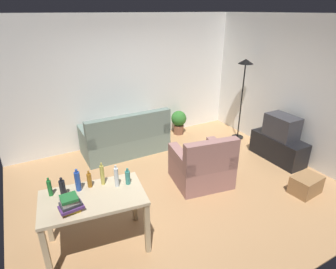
{
  "coord_description": "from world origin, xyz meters",
  "views": [
    {
      "loc": [
        -2.05,
        -3.42,
        2.75
      ],
      "look_at": [
        0.1,
        0.5,
        0.75
      ],
      "focal_mm": 29.88,
      "sensor_mm": 36.0,
      "label": 1
    }
  ],
  "objects_px": {
    "desk": "(94,204)",
    "bottle_dark": "(63,188)",
    "tv_stand": "(278,148)",
    "book_stack": "(70,204)",
    "couch": "(126,139)",
    "bottle_amber": "(89,180)",
    "bottle_squat": "(102,175)",
    "torchiere_lamp": "(244,78)",
    "potted_plant": "(179,121)",
    "bottle_clear": "(116,177)",
    "bottle_tall": "(128,177)",
    "bottle_green": "(50,188)",
    "storage_box": "(306,185)",
    "armchair": "(202,167)",
    "tv": "(282,127)",
    "bottle_blue": "(78,181)"
  },
  "relations": [
    {
      "from": "tv_stand",
      "to": "armchair",
      "type": "xyz_separation_m",
      "value": [
        -1.82,
        0.02,
        0.08
      ]
    },
    {
      "from": "tv",
      "to": "bottle_dark",
      "type": "distance_m",
      "value": 4.09
    },
    {
      "from": "tv_stand",
      "to": "book_stack",
      "type": "height_order",
      "value": "book_stack"
    },
    {
      "from": "storage_box",
      "to": "potted_plant",
      "type": "bearing_deg",
      "value": 100.94
    },
    {
      "from": "tv",
      "to": "bottle_green",
      "type": "height_order",
      "value": "bottle_green"
    },
    {
      "from": "bottle_amber",
      "to": "storage_box",
      "type": "bearing_deg",
      "value": -12.53
    },
    {
      "from": "tv",
      "to": "book_stack",
      "type": "xyz_separation_m",
      "value": [
        -4.06,
        -0.66,
        0.15
      ]
    },
    {
      "from": "torchiere_lamp",
      "to": "bottle_amber",
      "type": "bearing_deg",
      "value": -158.75
    },
    {
      "from": "bottle_amber",
      "to": "bottle_squat",
      "type": "height_order",
      "value": "bottle_squat"
    },
    {
      "from": "desk",
      "to": "bottle_squat",
      "type": "bearing_deg",
      "value": 53.65
    },
    {
      "from": "potted_plant",
      "to": "desk",
      "type": "bearing_deg",
      "value": -136.62
    },
    {
      "from": "bottle_blue",
      "to": "torchiere_lamp",
      "type": "bearing_deg",
      "value": 20.63
    },
    {
      "from": "bottle_squat",
      "to": "bottle_clear",
      "type": "distance_m",
      "value": 0.19
    },
    {
      "from": "tv_stand",
      "to": "bottle_green",
      "type": "height_order",
      "value": "bottle_green"
    },
    {
      "from": "tv",
      "to": "couch",
      "type": "bearing_deg",
      "value": 56.08
    },
    {
      "from": "storage_box",
      "to": "torchiere_lamp",
      "type": "bearing_deg",
      "value": 77.15
    },
    {
      "from": "desk",
      "to": "armchair",
      "type": "height_order",
      "value": "armchair"
    },
    {
      "from": "couch",
      "to": "tv_stand",
      "type": "distance_m",
      "value": 3.07
    },
    {
      "from": "bottle_clear",
      "to": "bottle_tall",
      "type": "distance_m",
      "value": 0.14
    },
    {
      "from": "torchiere_lamp",
      "to": "bottle_tall",
      "type": "xyz_separation_m",
      "value": [
        -3.32,
        -1.62,
        -0.56
      ]
    },
    {
      "from": "storage_box",
      "to": "bottle_squat",
      "type": "height_order",
      "value": "bottle_squat"
    },
    {
      "from": "bottle_squat",
      "to": "bottle_clear",
      "type": "bearing_deg",
      "value": -43.14
    },
    {
      "from": "potted_plant",
      "to": "bottle_blue",
      "type": "relative_size",
      "value": 1.98
    },
    {
      "from": "desk",
      "to": "armchair",
      "type": "bearing_deg",
      "value": 23.13
    },
    {
      "from": "desk",
      "to": "storage_box",
      "type": "height_order",
      "value": "desk"
    },
    {
      "from": "desk",
      "to": "bottle_dark",
      "type": "height_order",
      "value": "bottle_dark"
    },
    {
      "from": "torchiere_lamp",
      "to": "potted_plant",
      "type": "xyz_separation_m",
      "value": [
        -1.09,
        0.87,
        -1.08
      ]
    },
    {
      "from": "couch",
      "to": "storage_box",
      "type": "bearing_deg",
      "value": 126.74
    },
    {
      "from": "armchair",
      "to": "bottle_green",
      "type": "height_order",
      "value": "bottle_green"
    },
    {
      "from": "tv_stand",
      "to": "bottle_tall",
      "type": "distance_m",
      "value": 3.41
    },
    {
      "from": "book_stack",
      "to": "bottle_squat",
      "type": "bearing_deg",
      "value": 36.19
    },
    {
      "from": "bottle_dark",
      "to": "bottle_tall",
      "type": "distance_m",
      "value": 0.76
    },
    {
      "from": "bottle_blue",
      "to": "desk",
      "type": "bearing_deg",
      "value": -62.42
    },
    {
      "from": "armchair",
      "to": "storage_box",
      "type": "height_order",
      "value": "armchair"
    },
    {
      "from": "armchair",
      "to": "bottle_dark",
      "type": "distance_m",
      "value": 2.35
    },
    {
      "from": "bottle_dark",
      "to": "bottle_tall",
      "type": "xyz_separation_m",
      "value": [
        0.75,
        -0.13,
        -0.01
      ]
    },
    {
      "from": "desk",
      "to": "potted_plant",
      "type": "relative_size",
      "value": 2.25
    },
    {
      "from": "bottle_green",
      "to": "bottle_dark",
      "type": "xyz_separation_m",
      "value": [
        0.13,
        -0.08,
        0.0
      ]
    },
    {
      "from": "bottle_dark",
      "to": "bottle_clear",
      "type": "xyz_separation_m",
      "value": [
        0.61,
        -0.11,
        0.02
      ]
    },
    {
      "from": "armchair",
      "to": "bottle_dark",
      "type": "xyz_separation_m",
      "value": [
        -2.25,
        -0.36,
        0.55
      ]
    },
    {
      "from": "torchiere_lamp",
      "to": "bottle_squat",
      "type": "xyz_separation_m",
      "value": [
        -3.6,
        -1.48,
        -0.52
      ]
    },
    {
      "from": "tv_stand",
      "to": "potted_plant",
      "type": "relative_size",
      "value": 1.93
    },
    {
      "from": "tv",
      "to": "bottle_amber",
      "type": "bearing_deg",
      "value": 94.65
    },
    {
      "from": "book_stack",
      "to": "bottle_tall",
      "type": "bearing_deg",
      "value": 14.52
    },
    {
      "from": "desk",
      "to": "bottle_squat",
      "type": "distance_m",
      "value": 0.36
    },
    {
      "from": "bottle_dark",
      "to": "potted_plant",
      "type": "bearing_deg",
      "value": 38.45
    },
    {
      "from": "tv_stand",
      "to": "book_stack",
      "type": "xyz_separation_m",
      "value": [
        -4.05,
        -0.66,
        0.61
      ]
    },
    {
      "from": "book_stack",
      "to": "bottle_green",
      "type": "bearing_deg",
      "value": 110.66
    },
    {
      "from": "bottle_clear",
      "to": "tv",
      "type": "bearing_deg",
      "value": 7.46
    },
    {
      "from": "bottle_dark",
      "to": "tv_stand",
      "type": "bearing_deg",
      "value": 4.78
    }
  ]
}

